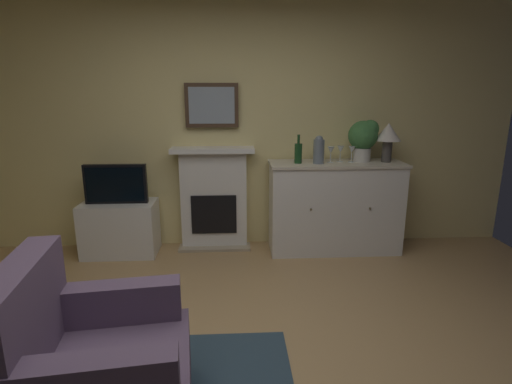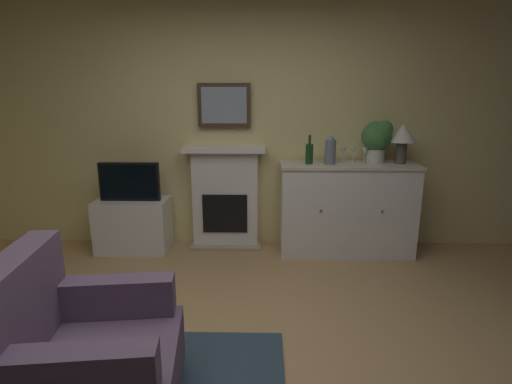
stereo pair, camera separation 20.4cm
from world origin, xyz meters
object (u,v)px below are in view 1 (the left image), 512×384
(sideboard_cabinet, at_px, (335,207))
(framed_picture, at_px, (212,105))
(table_lamp, at_px, (388,135))
(tv_cabinet, at_px, (120,228))
(wine_glass_center, at_px, (341,150))
(wine_glass_left, at_px, (331,151))
(wine_glass_right, at_px, (352,150))
(fireplace_unit, at_px, (214,198))
(wine_bottle, at_px, (298,153))
(tv_set, at_px, (116,184))
(potted_plant_small, at_px, (364,137))
(armchair, at_px, (92,365))
(vase_decorative, at_px, (319,150))

(sideboard_cabinet, bearing_deg, framed_picture, 170.14)
(table_lamp, height_order, tv_cabinet, table_lamp)
(sideboard_cabinet, xyz_separation_m, tv_cabinet, (-2.25, 0.02, -0.20))
(wine_glass_center, bearing_deg, table_lamp, -4.67)
(wine_glass_left, relative_size, wine_glass_right, 1.00)
(fireplace_unit, relative_size, wine_glass_center, 6.67)
(wine_bottle, bearing_deg, tv_set, 179.39)
(wine_bottle, relative_size, potted_plant_small, 0.67)
(fireplace_unit, xyz_separation_m, wine_glass_left, (1.21, -0.18, 0.53))
(framed_picture, xyz_separation_m, potted_plant_small, (1.56, -0.18, -0.31))
(table_lamp, bearing_deg, wine_glass_right, 178.43)
(tv_set, xyz_separation_m, potted_plant_small, (2.54, 0.05, 0.45))
(wine_glass_center, bearing_deg, framed_picture, 172.09)
(tv_set, bearing_deg, tv_cabinet, 90.00)
(fireplace_unit, xyz_separation_m, wine_glass_right, (1.43, -0.17, 0.53))
(armchair, bearing_deg, vase_decorative, 55.35)
(table_lamp, xyz_separation_m, wine_glass_left, (-0.58, -0.00, -0.16))
(wine_glass_right, height_order, vase_decorative, vase_decorative)
(wine_bottle, bearing_deg, fireplace_unit, 166.77)
(table_lamp, bearing_deg, wine_glass_center, 175.33)
(vase_decorative, bearing_deg, fireplace_unit, 168.07)
(vase_decorative, bearing_deg, wine_glass_center, 19.85)
(wine_glass_right, height_order, potted_plant_small, potted_plant_small)
(framed_picture, height_order, tv_cabinet, framed_picture)
(tv_cabinet, bearing_deg, potted_plant_small, 0.69)
(fireplace_unit, bearing_deg, tv_cabinet, -170.55)
(framed_picture, bearing_deg, tv_cabinet, -167.99)
(fireplace_unit, xyz_separation_m, wine_bottle, (0.87, -0.21, 0.52))
(framed_picture, distance_m, potted_plant_small, 1.60)
(wine_bottle, height_order, wine_glass_center, wine_bottle)
(wine_glass_center, relative_size, wine_glass_right, 1.00)
(fireplace_unit, relative_size, vase_decorative, 3.91)
(table_lamp, xyz_separation_m, potted_plant_small, (-0.24, 0.05, -0.02))
(wine_bottle, xyz_separation_m, armchair, (-1.35, -2.27, -0.68))
(wine_bottle, bearing_deg, table_lamp, 1.72)
(tv_cabinet, xyz_separation_m, armchair, (0.50, -2.31, 0.10))
(framed_picture, relative_size, wine_glass_center, 3.33)
(vase_decorative, relative_size, tv_cabinet, 0.37)
(vase_decorative, xyz_separation_m, armchair, (-1.55, -2.24, -0.72))
(wine_glass_right, bearing_deg, table_lamp, -1.57)
(framed_picture, height_order, potted_plant_small, framed_picture)
(vase_decorative, height_order, tv_set, vase_decorative)
(tv_cabinet, bearing_deg, wine_bottle, -1.33)
(wine_bottle, distance_m, potted_plant_small, 0.71)
(wine_bottle, height_order, tv_cabinet, wine_bottle)
(fireplace_unit, height_order, wine_glass_left, wine_glass_left)
(tv_cabinet, distance_m, potted_plant_small, 2.70)
(vase_decorative, distance_m, potted_plant_small, 0.51)
(sideboard_cabinet, distance_m, wine_glass_left, 0.60)
(wine_glass_left, bearing_deg, potted_plant_small, 7.51)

